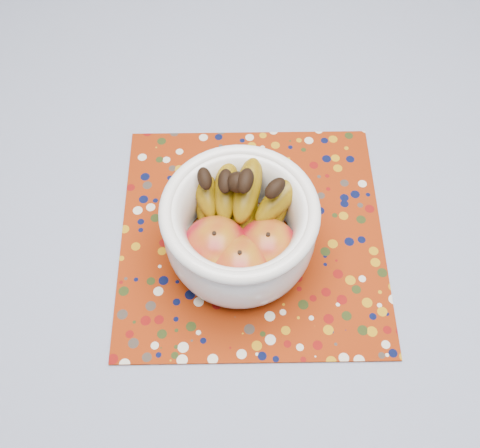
# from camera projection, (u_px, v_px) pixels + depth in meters

# --- Properties ---
(table) EXTENTS (1.20, 1.20, 0.75)m
(table) POSITION_uv_depth(u_px,v_px,m) (285.00, 203.00, 0.88)
(table) COLOR brown
(table) RESTS_ON ground
(tablecloth) EXTENTS (1.32, 1.32, 0.01)m
(tablecloth) POSITION_uv_depth(u_px,v_px,m) (289.00, 173.00, 0.81)
(tablecloth) COLOR slate
(tablecloth) RESTS_ON table
(placemat) EXTENTS (0.38, 0.38, 0.00)m
(placemat) POSITION_uv_depth(u_px,v_px,m) (252.00, 235.00, 0.75)
(placemat) COLOR maroon
(placemat) RESTS_ON tablecloth
(fruit_bowl) EXTENTS (0.20, 0.19, 0.14)m
(fruit_bowl) POSITION_uv_depth(u_px,v_px,m) (240.00, 226.00, 0.68)
(fruit_bowl) COLOR white
(fruit_bowl) RESTS_ON placemat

